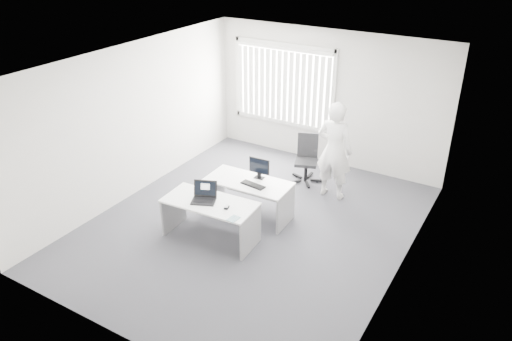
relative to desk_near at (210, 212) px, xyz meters
The scene contains 18 objects.
ground 0.90m from the desk_near, 60.26° to the left, with size 6.00×6.00×0.00m, color #4C4C53.
wall_back 3.78m from the desk_near, 84.16° to the left, with size 5.00×0.02×2.80m, color beige.
wall_front 2.54m from the desk_near, 80.95° to the right, with size 5.00×0.02×2.80m, color beige.
wall_left 2.40m from the desk_near, 162.91° to the left, with size 0.02×6.00×2.80m, color beige.
wall_right 3.08m from the desk_near, 12.82° to the left, with size 0.02×6.00×2.80m, color beige.
ceiling 2.43m from the desk_near, 60.26° to the left, with size 5.00×6.00×0.02m, color silver.
window 3.82m from the desk_near, 99.83° to the left, with size 2.32×0.06×1.76m, color silver.
blinds 3.75m from the desk_near, 100.00° to the left, with size 2.20×0.10×1.50m, color white, non-canonical shape.
desk_near is the anchor object (origin of this frame).
desk_far 0.93m from the desk_near, 80.68° to the left, with size 1.49×0.73×0.67m.
office_chair 2.67m from the desk_near, 80.42° to the left, with size 0.70×0.70×0.96m.
person 2.61m from the desk_near, 64.20° to the left, with size 0.68×0.44×1.85m, color silver.
laptop 0.35m from the desk_near, 146.99° to the right, with size 0.37×0.33×0.29m, color black, non-canonical shape.
paper_sheet 0.47m from the desk_near, 11.96° to the right, with size 0.31×0.22×0.00m, color white.
mouse 0.40m from the desk_near, ahead, with size 0.06×0.11×0.04m, color #B1B1B4, non-canonical shape.
booklet 0.67m from the desk_near, 21.39° to the right, with size 0.13×0.19×0.01m, color white.
keyboard 0.90m from the desk_near, 70.22° to the left, with size 0.44×0.15×0.02m, color black.
monitor 1.20m from the desk_near, 77.43° to the left, with size 0.38×0.11×0.38m, color black, non-canonical shape.
Camera 1 is at (3.74, -6.13, 4.66)m, focal length 35.00 mm.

